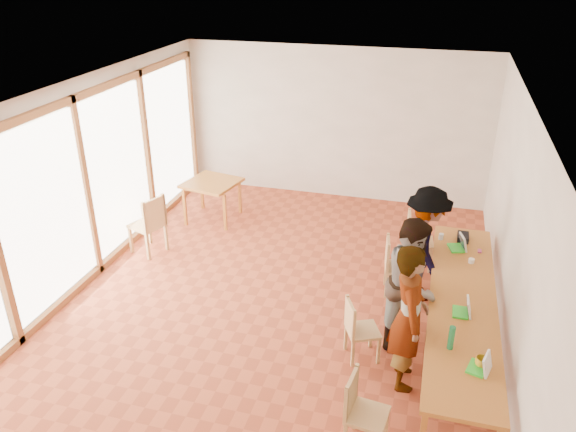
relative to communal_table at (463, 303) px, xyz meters
name	(u,v)px	position (x,y,z in m)	size (l,w,h in m)	color
ground	(278,299)	(-2.50, 0.47, -0.70)	(8.00, 8.00, 0.00)	#AE4A2A
wall_back	(335,124)	(-2.50, 4.47, 0.80)	(6.00, 0.10, 3.00)	silver
wall_front	(120,427)	(-2.50, -3.53, 0.80)	(6.00, 0.10, 3.00)	silver
wall_right	(514,233)	(0.50, 0.47, 0.80)	(0.10, 8.00, 3.00)	silver
window_wall	(84,184)	(-5.46, 0.47, 0.80)	(0.10, 8.00, 3.00)	white
ceiling	(276,93)	(-2.50, 0.47, 2.32)	(6.00, 8.00, 0.04)	white
communal_table	(463,303)	(0.00, 0.00, 0.00)	(0.80, 4.00, 0.75)	#AE6826
side_table	(212,186)	(-4.44, 2.75, -0.03)	(0.90, 0.90, 0.75)	#AE6826
chair_near	(359,404)	(-0.98, -1.82, -0.18)	(0.44, 0.44, 0.45)	tan
chair_mid	(356,324)	(-1.22, -0.49, -0.20)	(0.50, 0.50, 0.43)	tan
chair_far	(393,260)	(-0.94, 1.12, -0.17)	(0.46, 0.46, 0.46)	tan
chair_empty	(414,234)	(-0.71, 1.99, -0.14)	(0.46, 0.46, 0.49)	tan
chair_spare	(151,219)	(-4.89, 1.25, -0.07)	(0.61, 0.61, 0.55)	tan
person_near	(409,317)	(-0.61, -0.75, 0.20)	(0.66, 0.43, 1.80)	gray
person_mid	(412,283)	(-0.63, 0.03, 0.17)	(0.85, 0.66, 1.75)	gray
person_far	(425,244)	(-0.52, 1.13, 0.15)	(1.11, 0.64, 1.71)	gray
laptop_near	(482,366)	(0.17, -1.26, 0.10)	(0.27, 0.29, 0.21)	#33D82F
laptop_mid	(464,310)	(0.01, -0.30, 0.10)	(0.21, 0.25, 0.21)	#33D82F
laptop_far	(459,245)	(-0.05, 1.32, 0.11)	(0.29, 0.30, 0.22)	#33D82F
yellow_mug	(482,362)	(0.17, -1.20, 0.10)	(0.14, 0.14, 0.11)	yellow
green_bottle	(451,338)	(-0.14, -0.99, 0.19)	(0.07, 0.07, 0.28)	#1B7341
clear_glass	(441,237)	(-0.31, 1.55, 0.09)	(0.07, 0.07, 0.09)	silver
condiment_cup	(471,261)	(0.11, 0.96, 0.08)	(0.08, 0.08, 0.06)	white
pink_phone	(480,251)	(0.23, 1.32, 0.05)	(0.05, 0.10, 0.01)	#C13B7B
black_pouch	(463,237)	(0.00, 1.62, 0.09)	(0.16, 0.26, 0.09)	black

